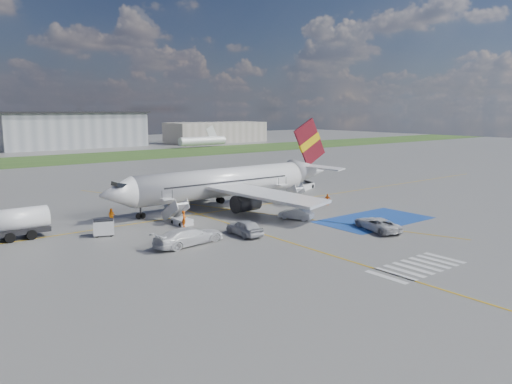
% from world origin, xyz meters
% --- Properties ---
extents(ground, '(400.00, 400.00, 0.00)m').
position_xyz_m(ground, '(0.00, 0.00, 0.00)').
color(ground, '#60605E').
rests_on(ground, ground).
extents(grass_strip, '(400.00, 30.00, 0.01)m').
position_xyz_m(grass_strip, '(0.00, 95.00, 0.01)').
color(grass_strip, '#2D4C1E').
rests_on(grass_strip, ground).
extents(taxiway_line_main, '(120.00, 0.20, 0.01)m').
position_xyz_m(taxiway_line_main, '(0.00, 12.00, 0.01)').
color(taxiway_line_main, gold).
rests_on(taxiway_line_main, ground).
extents(taxiway_line_cross, '(0.20, 60.00, 0.01)m').
position_xyz_m(taxiway_line_cross, '(-5.00, -10.00, 0.01)').
color(taxiway_line_cross, gold).
rests_on(taxiway_line_cross, ground).
extents(taxiway_line_diag, '(20.71, 56.45, 0.01)m').
position_xyz_m(taxiway_line_diag, '(0.00, 12.00, 0.01)').
color(taxiway_line_diag, gold).
rests_on(taxiway_line_diag, ground).
extents(staging_box, '(14.00, 8.00, 0.01)m').
position_xyz_m(staging_box, '(10.00, -4.00, 0.01)').
color(staging_box, '#183F93').
rests_on(staging_box, ground).
extents(crosswalk, '(9.00, 4.00, 0.01)m').
position_xyz_m(crosswalk, '(-1.80, -18.00, 0.01)').
color(crosswalk, silver).
rests_on(crosswalk, ground).
extents(terminal_centre, '(48.00, 18.00, 12.00)m').
position_xyz_m(terminal_centre, '(20.00, 135.00, 6.00)').
color(terminal_centre, gray).
rests_on(terminal_centre, ground).
extents(terminal_east, '(40.00, 16.00, 8.00)m').
position_xyz_m(terminal_east, '(75.00, 128.00, 4.00)').
color(terminal_east, gray).
rests_on(terminal_east, ground).
extents(airliner, '(36.81, 32.95, 11.92)m').
position_xyz_m(airliner, '(1.51, 14.00, 3.39)').
color(airliner, silver).
rests_on(airliner, ground).
extents(airstairs_fwd, '(1.90, 5.20, 3.60)m').
position_xyz_m(airstairs_fwd, '(-9.50, 8.70, 0.62)').
color(airstairs_fwd, silver).
rests_on(airstairs_fwd, ground).
extents(airstairs_aft, '(1.90, 5.20, 3.60)m').
position_xyz_m(airstairs_aft, '(9.00, 8.70, 0.62)').
color(airstairs_aft, silver).
rests_on(airstairs_aft, ground).
extents(fuel_tanker, '(9.53, 2.85, 3.23)m').
position_xyz_m(fuel_tanker, '(-27.80, 13.04, 1.36)').
color(fuel_tanker, black).
rests_on(fuel_tanker, ground).
extents(gpu_cart, '(2.41, 1.94, 1.75)m').
position_xyz_m(gpu_cart, '(-18.69, 8.75, 0.79)').
color(gpu_cart, silver).
rests_on(gpu_cart, ground).
extents(belt_loader, '(5.99, 3.65, 1.74)m').
position_xyz_m(belt_loader, '(19.28, 18.29, 0.43)').
color(belt_loader, silver).
rests_on(belt_loader, ground).
extents(car_silver_a, '(2.33, 5.14, 1.71)m').
position_xyz_m(car_silver_a, '(-6.81, -0.24, 0.86)').
color(car_silver_a, '#B1B3B8').
rests_on(car_silver_a, ground).
extents(car_silver_b, '(3.03, 4.52, 1.41)m').
position_xyz_m(car_silver_b, '(2.71, 2.04, 0.70)').
color(car_silver_b, silver).
rests_on(car_silver_b, ground).
extents(van_white_a, '(3.81, 5.61, 1.93)m').
position_xyz_m(van_white_a, '(6.05, -7.51, 0.96)').
color(van_white_a, silver).
rests_on(van_white_a, ground).
extents(van_white_b, '(6.13, 3.15, 2.30)m').
position_xyz_m(van_white_b, '(-13.36, 0.18, 1.15)').
color(van_white_b, silver).
rests_on(van_white_b, ground).
extents(crew_fwd, '(0.82, 0.84, 1.95)m').
position_xyz_m(crew_fwd, '(-10.08, 6.82, 0.97)').
color(crew_fwd, '#DD530B').
rests_on(crew_fwd, ground).
extents(crew_nose, '(1.04, 1.03, 1.69)m').
position_xyz_m(crew_nose, '(-15.54, 14.30, 0.84)').
color(crew_nose, orange).
rests_on(crew_nose, ground).
extents(crew_aft, '(0.88, 1.00, 1.62)m').
position_xyz_m(crew_aft, '(12.29, 5.97, 0.81)').
color(crew_aft, orange).
rests_on(crew_aft, ground).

